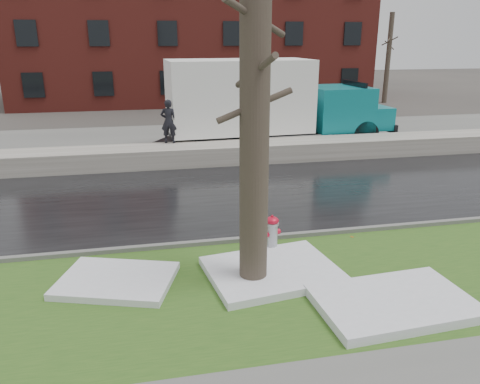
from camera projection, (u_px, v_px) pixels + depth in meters
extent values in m
plane|color=#47423D|center=(249.00, 261.00, 10.38)|extent=(120.00, 120.00, 0.00)
cube|color=#2B511B|center=(263.00, 289.00, 9.21)|extent=(60.00, 4.50, 0.04)
cube|color=black|center=(217.00, 197.00, 14.56)|extent=(60.00, 7.00, 0.03)
cube|color=slate|center=(190.00, 141.00, 22.46)|extent=(60.00, 9.00, 0.03)
cube|color=slate|center=(240.00, 240.00, 11.28)|extent=(60.00, 0.15, 0.14)
cube|color=#B1ABA2|center=(201.00, 154.00, 18.35)|extent=(60.00, 1.60, 0.75)
cube|color=maroon|center=(191.00, 34.00, 37.09)|extent=(26.00, 12.00, 10.00)
cylinder|color=brown|center=(83.00, 60.00, 32.39)|extent=(0.36, 0.36, 6.50)
cylinder|color=brown|center=(81.00, 46.00, 32.09)|extent=(0.84, 1.62, 0.73)
cylinder|color=brown|center=(80.00, 32.00, 31.81)|extent=(1.08, 1.26, 0.66)
cylinder|color=brown|center=(82.00, 55.00, 32.28)|extent=(1.40, 0.61, 0.63)
cylinder|color=brown|center=(388.00, 59.00, 34.75)|extent=(0.36, 0.36, 6.50)
cylinder|color=brown|center=(389.00, 45.00, 34.45)|extent=(0.84, 1.62, 0.73)
cylinder|color=brown|center=(391.00, 32.00, 34.17)|extent=(1.08, 1.26, 0.66)
cylinder|color=brown|center=(389.00, 54.00, 34.64)|extent=(1.40, 0.61, 0.63)
cylinder|color=#A0A4A8|center=(272.00, 236.00, 10.62)|extent=(0.33, 0.33, 0.77)
ellipsoid|color=red|center=(272.00, 221.00, 10.50)|extent=(0.39, 0.39, 0.18)
cylinder|color=red|center=(272.00, 216.00, 10.47)|extent=(0.07, 0.07, 0.06)
cylinder|color=red|center=(266.00, 235.00, 10.51)|extent=(0.15, 0.16, 0.12)
cylinder|color=red|center=(277.00, 232.00, 10.69)|extent=(0.15, 0.16, 0.12)
cylinder|color=#A0A4A8|center=(268.00, 231.00, 10.72)|extent=(0.19, 0.16, 0.15)
cylinder|color=brown|center=(255.00, 111.00, 8.37)|extent=(0.68, 0.68, 6.86)
cylinder|color=brown|center=(255.00, 72.00, 8.16)|extent=(0.39, 1.69, 0.71)
cylinder|color=brown|center=(256.00, 18.00, 7.88)|extent=(1.32, 0.95, 0.65)
cylinder|color=brown|center=(255.00, 105.00, 8.34)|extent=(1.43, 0.23, 0.61)
cube|color=black|center=(271.00, 132.00, 20.91)|extent=(9.00, 1.59, 0.25)
cube|color=white|center=(239.00, 96.00, 20.05)|extent=(6.18, 3.11, 3.02)
cube|color=#0E767E|center=(337.00, 108.00, 21.38)|extent=(2.71, 2.82, 1.90)
cube|color=#0E767E|center=(368.00, 116.00, 21.91)|extent=(1.47, 2.53, 1.01)
cube|color=black|center=(354.00, 92.00, 21.36)|extent=(0.21, 2.24, 1.01)
cube|color=black|center=(155.00, 146.00, 19.79)|extent=(1.98, 1.44, 0.75)
cylinder|color=black|center=(365.00, 135.00, 20.84)|extent=(1.25, 0.40, 1.23)
cylinder|color=black|center=(341.00, 126.00, 22.99)|extent=(1.25, 0.40, 1.23)
cylinder|color=black|center=(254.00, 141.00, 19.60)|extent=(1.25, 0.40, 1.23)
cylinder|color=black|center=(240.00, 131.00, 21.76)|extent=(1.25, 0.40, 1.23)
cylinder|color=black|center=(212.00, 143.00, 19.17)|extent=(1.25, 0.40, 1.23)
cylinder|color=black|center=(202.00, 132.00, 21.33)|extent=(1.25, 0.40, 1.23)
imported|color=black|center=(169.00, 121.00, 18.30)|extent=(0.70, 0.54, 1.71)
cube|color=silver|center=(272.00, 271.00, 9.69)|extent=(2.86, 2.35, 0.16)
cube|color=silver|center=(117.00, 280.00, 9.34)|extent=(2.59, 2.20, 0.14)
cube|color=silver|center=(394.00, 303.00, 8.52)|extent=(2.90, 1.97, 0.18)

